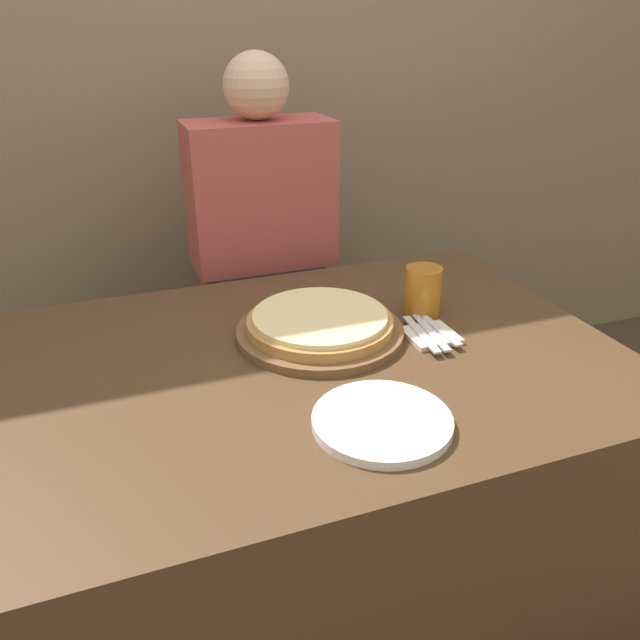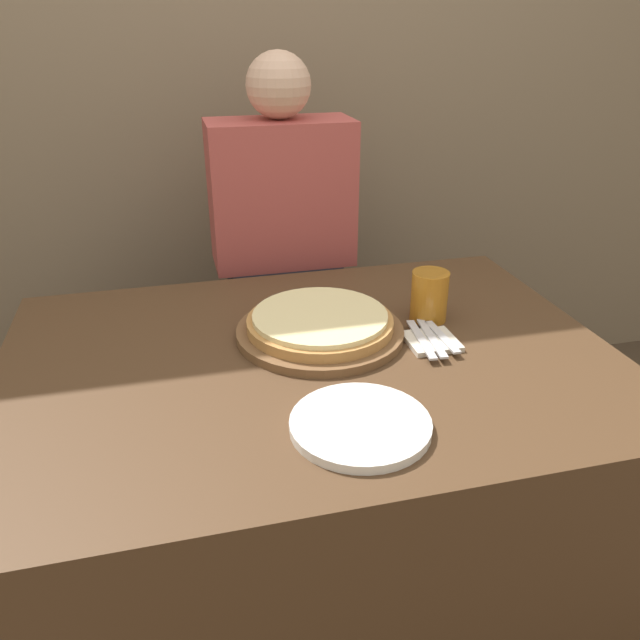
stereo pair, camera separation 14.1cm
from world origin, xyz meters
name	(u,v)px [view 1 (the left image)]	position (x,y,z in m)	size (l,w,h in m)	color
ground_plane	(317,593)	(0.00, 0.00, 0.00)	(12.00, 12.00, 0.00)	#473828
back_wall	(202,47)	(0.00, 1.05, 1.30)	(6.00, 0.05, 2.60)	#847056
dining_table	(316,487)	(0.00, 0.00, 0.37)	(1.32, 0.95, 0.73)	#4C331E
pizza_on_board	(320,326)	(0.04, 0.08, 0.76)	(0.38, 0.38, 0.06)	brown
beer_glass	(423,289)	(0.31, 0.10, 0.80)	(0.09, 0.09, 0.12)	#B7701E
dinner_plate	(382,421)	(0.02, -0.28, 0.74)	(0.25, 0.25, 0.02)	white
napkin_stack	(431,336)	(0.27, -0.02, 0.74)	(0.11, 0.11, 0.01)	beige
fork	(421,334)	(0.25, -0.02, 0.74)	(0.04, 0.18, 0.00)	silver
dinner_knife	(431,332)	(0.27, -0.02, 0.74)	(0.04, 0.18, 0.00)	silver
spoon	(441,330)	(0.30, -0.02, 0.74)	(0.02, 0.16, 0.00)	silver
diner_person	(264,284)	(0.06, 0.63, 0.64)	(0.42, 0.20, 1.31)	#33333D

